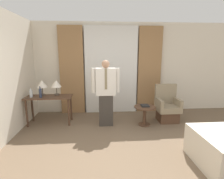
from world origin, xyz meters
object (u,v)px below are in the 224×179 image
at_px(bottle_near_edge, 31,94).
at_px(bottle_by_lamp, 40,93).
at_px(table_lamp_left, 42,84).
at_px(desk, 49,101).
at_px(armchair, 167,108).
at_px(table_lamp_right, 56,84).
at_px(person, 106,91).
at_px(side_table, 145,112).
at_px(book, 145,106).

distance_m(bottle_near_edge, bottle_by_lamp, 0.25).
bearing_deg(table_lamp_left, desk, -29.15).
bearing_deg(bottle_near_edge, desk, 6.77).
bearing_deg(table_lamp_left, bottle_by_lamp, -87.43).
relative_size(bottle_near_edge, armchair, 0.23).
relative_size(table_lamp_right, person, 0.24).
bearing_deg(bottle_near_edge, table_lamp_left, 32.17).
bearing_deg(bottle_by_lamp, table_lamp_left, 92.57).
height_order(table_lamp_left, bottle_by_lamp, table_lamp_left).
height_order(desk, side_table, desk).
distance_m(bottle_by_lamp, person, 1.62).
height_order(table_lamp_right, bottle_by_lamp, table_lamp_right).
bearing_deg(table_lamp_left, person, -11.14).
xyz_separation_m(bottle_by_lamp, side_table, (2.60, -0.19, -0.51)).
height_order(table_lamp_left, armchair, table_lamp_left).
relative_size(table_lamp_left, person, 0.24).
bearing_deg(person, book, -2.24).
xyz_separation_m(table_lamp_right, bottle_by_lamp, (-0.35, -0.20, -0.18)).
distance_m(table_lamp_left, armchair, 3.36).
distance_m(armchair, side_table, 0.73).
relative_size(person, side_table, 3.03).
relative_size(bottle_near_edge, bottle_by_lamp, 0.81).
xyz_separation_m(bottle_near_edge, bottle_by_lamp, (0.25, -0.05, 0.02)).
bearing_deg(bottle_by_lamp, desk, 29.75).
distance_m(desk, bottle_near_edge, 0.47).
xyz_separation_m(armchair, book, (-0.67, -0.22, 0.15)).
bearing_deg(table_lamp_right, bottle_by_lamp, -150.56).
xyz_separation_m(desk, bottle_by_lamp, (-0.17, -0.10, 0.24)).
relative_size(bottle_by_lamp, armchair, 0.28).
bearing_deg(desk, person, -8.65).
distance_m(bottle_by_lamp, side_table, 2.65).
distance_m(person, armchair, 1.75).
distance_m(table_lamp_left, side_table, 2.72).
xyz_separation_m(table_lamp_right, person, (1.27, -0.32, -0.14)).
bearing_deg(book, bottle_near_edge, 175.81).
bearing_deg(armchair, table_lamp_right, 177.28).
distance_m(desk, table_lamp_left, 0.46).
distance_m(table_lamp_right, book, 2.34).
xyz_separation_m(table_lamp_left, bottle_near_edge, (-0.24, -0.15, -0.20)).
height_order(table_lamp_right, person, person).
distance_m(desk, armchair, 3.12).
relative_size(person, book, 7.67).
bearing_deg(table_lamp_right, desk, -150.85).
relative_size(person, armchair, 1.68).
bearing_deg(table_lamp_right, book, -9.04).
bearing_deg(side_table, book, 73.46).
bearing_deg(book, bottle_by_lamp, 176.46).
relative_size(table_lamp_left, side_table, 0.73).
bearing_deg(side_table, table_lamp_left, 171.54).
relative_size(table_lamp_left, bottle_by_lamp, 1.44).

